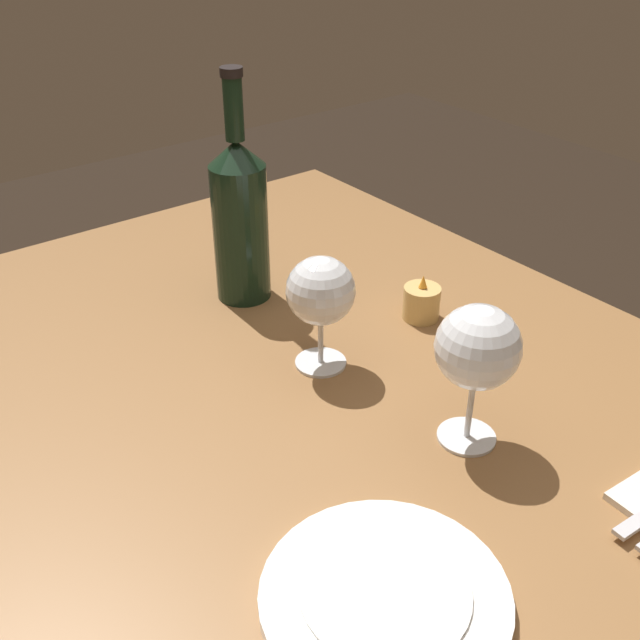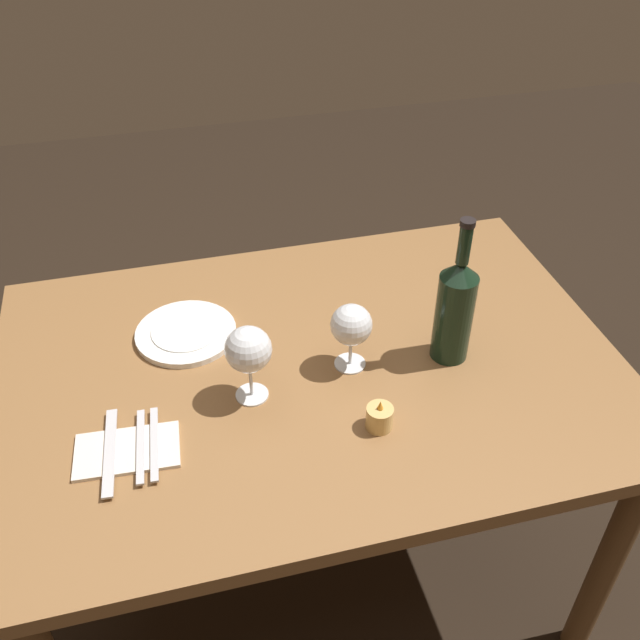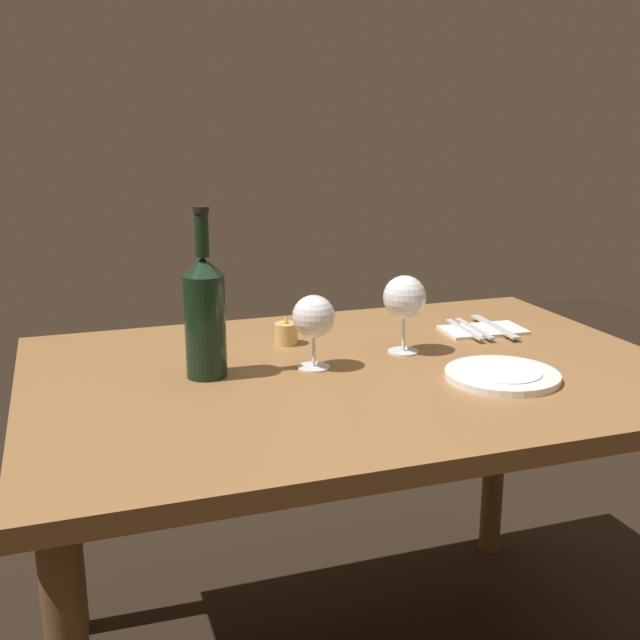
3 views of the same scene
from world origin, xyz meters
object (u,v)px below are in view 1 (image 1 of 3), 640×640
object	(u,v)px
wine_glass_left	(321,293)
wine_glass_right	(478,349)
dinner_plate	(385,597)
wine_bottle	(240,217)
votive_candle	(421,304)

from	to	relation	value
wine_glass_left	wine_glass_right	bearing A→B (deg)	10.54
wine_glass_left	dinner_plate	distance (m)	0.38
wine_glass_right	wine_bottle	world-z (taller)	wine_bottle
wine_glass_right	votive_candle	distance (m)	0.28
wine_glass_left	votive_candle	distance (m)	0.20
votive_candle	wine_bottle	bearing A→B (deg)	-142.15
wine_glass_left	wine_bottle	distance (m)	0.21
wine_glass_left	votive_candle	xyz separation A→B (m)	(-0.00, 0.18, -0.08)
wine_glass_right	dinner_plate	world-z (taller)	wine_glass_right
wine_bottle	dinner_plate	size ratio (longest dim) A/B	1.50
wine_bottle	wine_glass_left	bearing A→B (deg)	-5.54
wine_glass_left	wine_bottle	xyz separation A→B (m)	(-0.21, 0.02, 0.02)
votive_candle	dinner_plate	world-z (taller)	votive_candle
wine_glass_right	wine_bottle	size ratio (longest dim) A/B	0.51
wine_glass_left	wine_bottle	bearing A→B (deg)	174.46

